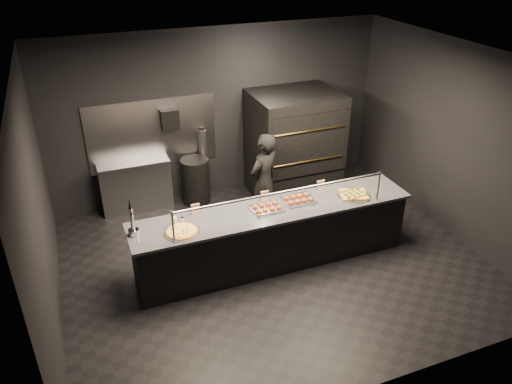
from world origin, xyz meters
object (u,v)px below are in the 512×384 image
slider_tray_a (267,208)px  towel_dispenser (170,119)px  fire_extinguisher (202,142)px  round_pizza (182,231)px  pizza_oven (294,144)px  worker (264,181)px  prep_shelf (136,186)px  slider_tray_b (298,199)px  service_counter (273,236)px  square_pizza (354,195)px  beer_tap (133,225)px  trash_bin (195,181)px

slider_tray_a → towel_dispenser: bearing=108.6°
fire_extinguisher → round_pizza: fire_extinguisher is taller
pizza_oven → worker: 1.30m
prep_shelf → worker: worker is taller
round_pizza → slider_tray_a: 1.27m
pizza_oven → slider_tray_b: (-0.78, -1.83, -0.02)m
pizza_oven → round_pizza: (-2.56, -2.02, -0.03)m
service_counter → slider_tray_b: bearing=10.0°
square_pizza → worker: worker is taller
square_pizza → fire_extinguisher: bearing=122.7°
slider_tray_b → prep_shelf: bearing=131.9°
beer_tap → slider_tray_b: (2.37, 0.02, -0.12)m
round_pizza → trash_bin: round_pizza is taller
service_counter → towel_dispenser: 2.78m
fire_extinguisher → trash_bin: size_ratio=0.61×
round_pizza → trash_bin: size_ratio=0.57×
slider_tray_b → square_pizza: 0.84m
fire_extinguisher → trash_bin: bearing=-137.0°
towel_dispenser → trash_bin: bearing=-31.3°
round_pizza → worker: (1.62, 1.14, -0.12)m
pizza_oven → square_pizza: size_ratio=3.85×
pizza_oven → towel_dispenser: size_ratio=5.46×
slider_tray_b → trash_bin: (-0.99, 2.12, -0.53)m
prep_shelf → square_pizza: bearing=-40.2°
service_counter → towel_dispenser: size_ratio=11.71×
service_counter → square_pizza: service_counter is taller
prep_shelf → slider_tray_b: slider_tray_b is taller
square_pizza → slider_tray_a: bearing=175.7°
prep_shelf → trash_bin: (1.03, -0.13, -0.03)m
slider_tray_a → square_pizza: bearing=-4.3°
round_pizza → pizza_oven: bearing=38.3°
trash_bin → worker: 1.49m
slider_tray_a → square_pizza: slider_tray_a is taller
slider_tray_b → trash_bin: 2.40m
towel_dispenser → slider_tray_a: (0.80, -2.37, -0.60)m
service_counter → slider_tray_b: 0.64m
slider_tray_b → round_pizza: bearing=-173.7°
service_counter → square_pizza: (1.25, -0.08, 0.47)m
fire_extinguisher → slider_tray_a: (0.25, -2.38, -0.11)m
service_counter → pizza_oven: pizza_oven is taller
prep_shelf → towel_dispenser: 1.31m
beer_tap → pizza_oven: bearing=30.4°
towel_dispenser → beer_tap: 2.61m
beer_tap → service_counter: bearing=-1.5°
service_counter → pizza_oven: bearing=57.7°
towel_dispenser → worker: bearing=-49.9°
fire_extinguisher → round_pizza: size_ratio=1.05×
worker → square_pizza: bearing=104.0°
service_counter → slider_tray_a: (-0.10, 0.02, 0.48)m
fire_extinguisher → slider_tray_b: 2.45m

